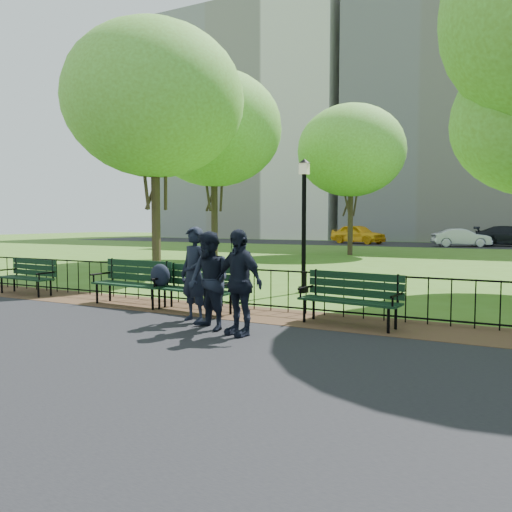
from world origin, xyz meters
The scene contains 21 objects.
ground centered at (0.00, 0.00, 0.00)m, with size 120.00×120.00×0.00m, color #3E6219.
asphalt_path centered at (0.00, -3.40, 0.01)m, with size 60.00×9.20×0.01m, color black.
dirt_strip centered at (0.00, 1.50, 0.01)m, with size 60.00×1.60×0.01m, color #3C2E18.
far_street centered at (0.00, 35.00, 0.01)m, with size 70.00×9.00×0.01m, color black.
iron_fence centered at (0.00, 2.00, 0.50)m, with size 24.06×0.06×1.00m.
apartment_west centered at (-22.00, 48.00, 13.00)m, with size 22.00×15.00×26.00m, color silver.
apartment_mid centered at (2.00, 48.00, 15.00)m, with size 24.00×15.00×30.00m, color #B6B2A6.
park_bench_main centered at (-1.20, 1.20, 0.68)m, with size 2.10×0.82×1.07m.
park_bench_left_a centered at (-2.53, 1.29, 0.64)m, with size 2.01×0.74×1.12m.
park_bench_left_b centered at (-6.10, 1.37, 0.58)m, with size 1.81×0.68×1.01m.
park_bench_right_a centered at (2.54, 1.33, 0.61)m, with size 1.93×0.83×1.06m.
lamppost centered at (0.19, 4.97, 1.95)m, with size 0.32×0.32×3.58m.
tree_near_w centered at (-6.36, 7.04, 6.23)m, with size 6.44×6.44×8.98m.
tree_mid_w centered at (-7.88, 13.60, 6.44)m, with size 6.65×6.65×9.27m.
tree_far_c centered at (-2.93, 20.32, 5.90)m, with size 6.10×6.10×8.50m.
person_left centered at (-0.23, 0.33, 0.92)m, with size 0.66×0.43×1.81m, color black.
person_mid centered at (0.42, -0.18, 0.88)m, with size 0.85×0.44×1.74m, color black.
person_right centered at (1.07, -0.29, 0.90)m, with size 1.05×0.43×1.78m, color black.
taxi centered at (-6.32, 34.58, 0.83)m, with size 1.94×4.82×1.64m, color yellow.
sedan_silver centered at (2.03, 32.69, 0.69)m, with size 1.44×4.12×1.36m, color #A5A8AD.
sedan_dark centered at (5.47, 35.01, 0.79)m, with size 2.18×5.37×1.56m, color black.
Camera 1 is at (5.05, -7.57, 1.93)m, focal length 35.00 mm.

